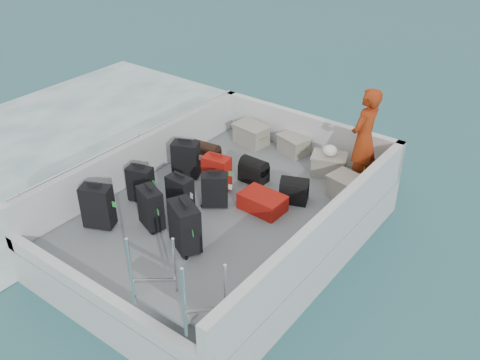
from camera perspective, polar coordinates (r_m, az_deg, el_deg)
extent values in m
plane|color=#174C53|center=(8.54, -1.77, -6.66)|extent=(160.00, 160.00, 0.00)
plane|color=white|center=(11.70, -20.53, 2.52)|extent=(10.00, 10.00, 0.00)
cube|color=silver|center=(8.36, -1.80, -5.04)|extent=(3.60, 5.00, 0.60)
cube|color=slate|center=(8.18, -1.84, -3.29)|extent=(3.30, 4.70, 0.02)
cube|color=silver|center=(9.02, -10.51, 2.41)|extent=(0.14, 5.00, 0.70)
cube|color=silver|center=(7.21, 8.99, -5.61)|extent=(0.14, 5.00, 0.70)
cube|color=silver|center=(9.74, 7.10, 5.01)|extent=(3.60, 0.14, 0.70)
cube|color=silver|center=(6.82, -14.96, -11.75)|extent=(3.60, 0.14, 0.20)
cylinder|color=silver|center=(8.84, -10.76, 4.68)|extent=(0.04, 4.80, 0.04)
cube|color=black|center=(7.91, -14.92, -2.79)|extent=(0.50, 0.40, 0.67)
cube|color=black|center=(8.38, -10.53, -0.47)|extent=(0.44, 0.32, 0.58)
cube|color=black|center=(8.91, -5.79, 2.16)|extent=(0.50, 0.42, 0.63)
cube|color=black|center=(7.76, -9.49, -3.01)|extent=(0.47, 0.36, 0.63)
cube|color=black|center=(8.06, -6.40, -1.52)|extent=(0.40, 0.24, 0.58)
cube|color=#9A0F0B|center=(8.52, -2.50, 0.69)|extent=(0.46, 0.32, 0.59)
cube|color=black|center=(7.28, -5.92, -4.97)|extent=(0.58, 0.49, 0.69)
cube|color=black|center=(8.13, -2.71, -1.13)|extent=(0.45, 0.41, 0.55)
cube|color=#9A0F0B|center=(8.12, 2.41, -2.38)|extent=(0.68, 0.46, 0.26)
cube|color=gray|center=(9.99, 1.21, 4.83)|extent=(0.63, 0.47, 0.35)
cube|color=gray|center=(9.71, 5.71, 3.69)|extent=(0.59, 0.48, 0.31)
cube|color=gray|center=(9.13, 9.42, 1.57)|extent=(0.63, 0.54, 0.33)
cube|color=gray|center=(8.52, 11.47, -0.94)|extent=(0.63, 0.49, 0.34)
ellipsoid|color=yellow|center=(9.15, 13.00, 0.82)|extent=(0.28, 0.26, 0.22)
ellipsoid|color=white|center=(9.01, 9.56, 2.96)|extent=(0.24, 0.24, 0.18)
imported|color=red|center=(8.63, 13.08, 4.34)|extent=(0.45, 0.65, 1.67)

